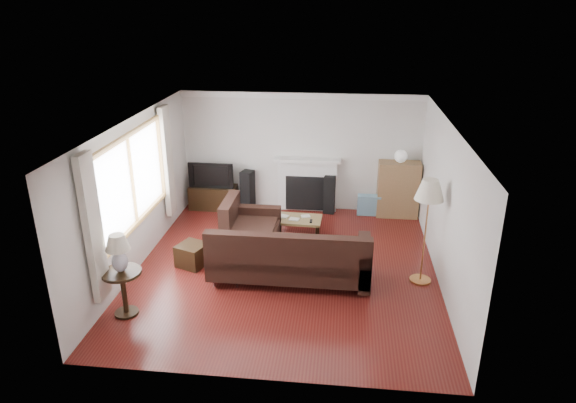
# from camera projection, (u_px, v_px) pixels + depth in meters

# --- Properties ---
(room) EXTENTS (5.10, 5.60, 2.54)m
(room) POSITION_uv_depth(u_px,v_px,m) (286.00, 200.00, 8.25)
(room) COLOR #591813
(room) RESTS_ON ground
(window) EXTENTS (0.12, 2.74, 1.54)m
(window) POSITION_uv_depth(u_px,v_px,m) (133.00, 181.00, 8.20)
(window) COLOR olive
(window) RESTS_ON room
(curtain_near) EXTENTS (0.10, 0.35, 2.10)m
(curtain_near) POSITION_uv_depth(u_px,v_px,m) (93.00, 229.00, 6.85)
(curtain_near) COLOR beige
(curtain_near) RESTS_ON room
(curtain_far) EXTENTS (0.10, 0.35, 2.10)m
(curtain_far) POSITION_uv_depth(u_px,v_px,m) (168.00, 162.00, 9.66)
(curtain_far) COLOR beige
(curtain_far) RESTS_ON room
(fireplace) EXTENTS (1.40, 0.26, 1.15)m
(fireplace) POSITION_uv_depth(u_px,v_px,m) (307.00, 184.00, 10.92)
(fireplace) COLOR white
(fireplace) RESTS_ON room
(tv_stand) EXTENTS (1.01, 0.45, 0.50)m
(tv_stand) POSITION_uv_depth(u_px,v_px,m) (214.00, 197.00, 11.11)
(tv_stand) COLOR black
(tv_stand) RESTS_ON ground
(television) EXTENTS (0.96, 0.13, 0.55)m
(television) POSITION_uv_depth(u_px,v_px,m) (212.00, 174.00, 10.91)
(television) COLOR black
(television) RESTS_ON tv_stand
(speaker_left) EXTENTS (0.31, 0.34, 0.85)m
(speaker_left) POSITION_uv_depth(u_px,v_px,m) (248.00, 190.00, 11.02)
(speaker_left) COLOR black
(speaker_left) RESTS_ON ground
(speaker_right) EXTENTS (0.26, 0.30, 0.82)m
(speaker_right) POSITION_uv_depth(u_px,v_px,m) (330.00, 194.00, 10.84)
(speaker_right) COLOR black
(speaker_right) RESTS_ON ground
(bookshelf) EXTENTS (0.85, 0.40, 1.17)m
(bookshelf) POSITION_uv_depth(u_px,v_px,m) (398.00, 189.00, 10.61)
(bookshelf) COLOR brown
(bookshelf) RESTS_ON ground
(globe_lamp) EXTENTS (0.26, 0.26, 0.26)m
(globe_lamp) POSITION_uv_depth(u_px,v_px,m) (401.00, 156.00, 10.34)
(globe_lamp) COLOR white
(globe_lamp) RESTS_ON bookshelf
(sectional_sofa) EXTENTS (2.78, 2.03, 0.90)m
(sectional_sofa) POSITION_uv_depth(u_px,v_px,m) (290.00, 254.00, 8.22)
(sectional_sofa) COLOR black
(sectional_sofa) RESTS_ON ground
(coffee_table) EXTENTS (1.03, 0.59, 0.39)m
(coffee_table) POSITION_uv_depth(u_px,v_px,m) (295.00, 227.00, 9.78)
(coffee_table) COLOR olive
(coffee_table) RESTS_ON ground
(footstool) EXTENTS (0.58, 0.58, 0.38)m
(footstool) POSITION_uv_depth(u_px,v_px,m) (192.00, 255.00, 8.75)
(footstool) COLOR black
(footstool) RESTS_ON ground
(floor_lamp) EXTENTS (0.52, 0.52, 1.74)m
(floor_lamp) POSITION_uv_depth(u_px,v_px,m) (425.00, 232.00, 8.00)
(floor_lamp) COLOR #BC7E41
(floor_lamp) RESTS_ON ground
(side_table) EXTENTS (0.56, 0.56, 0.70)m
(side_table) POSITION_uv_depth(u_px,v_px,m) (124.00, 293.00, 7.33)
(side_table) COLOR black
(side_table) RESTS_ON ground
(table_lamp) EXTENTS (0.35, 0.35, 0.56)m
(table_lamp) POSITION_uv_depth(u_px,v_px,m) (119.00, 254.00, 7.10)
(table_lamp) COLOR silver
(table_lamp) RESTS_ON side_table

